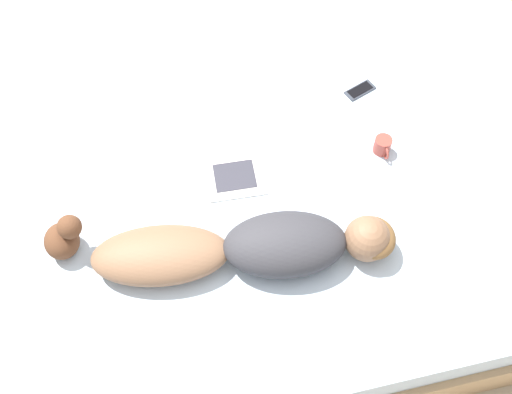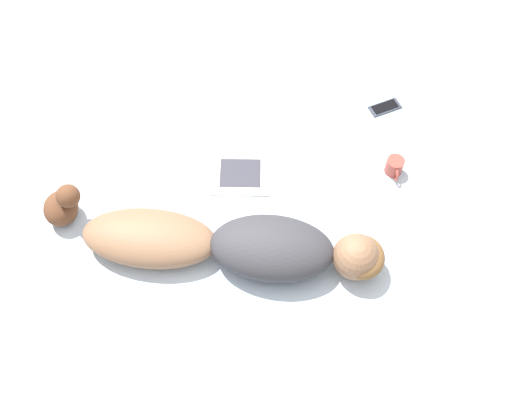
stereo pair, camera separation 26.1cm
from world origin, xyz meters
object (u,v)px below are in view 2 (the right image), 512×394
(person, at_px, (241,246))
(coffee_mug, at_px, (395,166))
(open_magazine, at_px, (242,153))
(cell_phone, at_px, (385,107))

(person, distance_m, coffee_mug, 0.82)
(open_magazine, height_order, cell_phone, same)
(person, xyz_separation_m, cell_phone, (-0.78, 0.72, -0.09))
(open_magazine, bearing_deg, coffee_mug, 82.81)
(open_magazine, distance_m, coffee_mug, 0.71)
(coffee_mug, height_order, cell_phone, coffee_mug)
(person, height_order, cell_phone, person)
(cell_phone, bearing_deg, open_magazine, -91.82)
(coffee_mug, bearing_deg, cell_phone, 177.28)
(coffee_mug, bearing_deg, person, -60.16)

